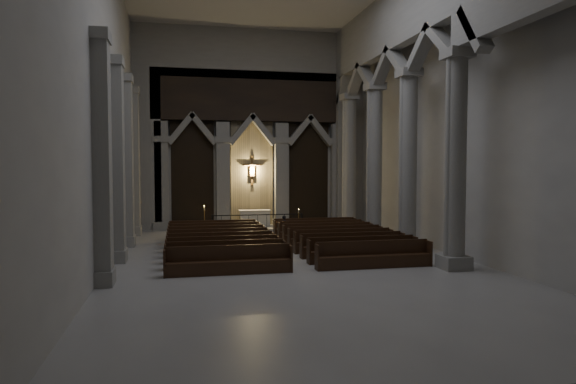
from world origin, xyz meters
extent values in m
plane|color=#A09D98|center=(0.00, 0.00, 0.00)|extent=(24.00, 24.00, 0.00)
cube|color=#AFACA4|center=(0.00, 12.00, 6.00)|extent=(14.00, 0.10, 12.00)
cube|color=#AFACA4|center=(0.00, -12.00, 6.00)|extent=(14.00, 0.10, 12.00)
cube|color=#AFACA4|center=(-7.00, 0.00, 6.00)|extent=(0.10, 24.00, 12.00)
cube|color=#AFACA4|center=(7.00, 0.00, 6.00)|extent=(0.10, 24.00, 12.00)
cube|color=gray|center=(-5.40, 11.50, 3.20)|extent=(0.80, 0.50, 6.40)
cube|color=gray|center=(-5.40, 11.50, 0.25)|extent=(1.05, 0.70, 0.50)
cube|color=gray|center=(-5.40, 11.50, 5.35)|extent=(1.00, 0.65, 0.35)
cube|color=gray|center=(-1.80, 11.50, 3.20)|extent=(0.80, 0.50, 6.40)
cube|color=gray|center=(-1.80, 11.50, 0.25)|extent=(1.05, 0.70, 0.50)
cube|color=gray|center=(-1.80, 11.50, 5.35)|extent=(1.00, 0.65, 0.35)
cube|color=gray|center=(1.80, 11.50, 3.20)|extent=(0.80, 0.50, 6.40)
cube|color=gray|center=(1.80, 11.50, 0.25)|extent=(1.05, 0.70, 0.50)
cube|color=gray|center=(1.80, 11.50, 5.35)|extent=(1.00, 0.65, 0.35)
cube|color=gray|center=(5.40, 11.50, 3.20)|extent=(0.80, 0.50, 6.40)
cube|color=gray|center=(5.40, 11.50, 0.25)|extent=(1.05, 0.70, 0.50)
cube|color=gray|center=(5.40, 11.50, 5.35)|extent=(1.00, 0.65, 0.35)
cube|color=black|center=(-3.60, 11.85, 3.50)|extent=(2.60, 0.15, 7.00)
cube|color=tan|center=(0.00, 11.85, 3.50)|extent=(2.60, 0.15, 7.00)
cube|color=black|center=(3.60, 11.85, 3.50)|extent=(2.60, 0.15, 7.00)
cube|color=black|center=(0.00, 11.50, 8.00)|extent=(12.00, 0.50, 3.00)
cube|color=gray|center=(-6.20, 11.50, 4.50)|extent=(1.60, 0.50, 9.00)
cube|color=gray|center=(6.20, 11.50, 4.50)|extent=(1.60, 0.50, 9.00)
cube|color=gray|center=(0.00, 11.50, 10.50)|extent=(14.00, 0.50, 3.00)
plane|color=#F7B46F|center=(0.00, 11.82, 3.50)|extent=(1.50, 0.00, 1.50)
cube|color=brown|center=(0.00, 11.73, 3.50)|extent=(0.13, 0.08, 1.80)
cube|color=brown|center=(0.00, 11.73, 3.85)|extent=(1.10, 0.08, 0.13)
cube|color=tan|center=(0.00, 11.67, 3.45)|extent=(0.26, 0.10, 0.60)
sphere|color=tan|center=(0.00, 11.67, 3.85)|extent=(0.17, 0.17, 0.17)
cylinder|color=tan|center=(-0.26, 11.67, 3.82)|extent=(0.45, 0.08, 0.08)
cylinder|color=tan|center=(0.26, 11.67, 3.82)|extent=(0.45, 0.08, 0.08)
cube|color=gray|center=(5.50, 9.50, 0.25)|extent=(1.00, 1.00, 0.50)
cylinder|color=gray|center=(5.50, 9.50, 4.00)|extent=(0.70, 0.70, 7.50)
cube|color=gray|center=(5.50, 9.50, 7.85)|extent=(0.95, 0.95, 0.35)
cube|color=gray|center=(5.50, 5.50, 0.25)|extent=(1.00, 1.00, 0.50)
cylinder|color=gray|center=(5.50, 5.50, 4.00)|extent=(0.70, 0.70, 7.50)
cube|color=gray|center=(5.50, 5.50, 7.85)|extent=(0.95, 0.95, 0.35)
cube|color=gray|center=(5.50, 1.50, 0.25)|extent=(1.00, 1.00, 0.50)
cylinder|color=gray|center=(5.50, 1.50, 4.00)|extent=(0.70, 0.70, 7.50)
cube|color=gray|center=(5.50, 1.50, 7.85)|extent=(0.95, 0.95, 0.35)
cube|color=gray|center=(5.50, -2.50, 0.25)|extent=(1.00, 1.00, 0.50)
cylinder|color=gray|center=(5.50, -2.50, 4.00)|extent=(0.70, 0.70, 7.50)
cube|color=gray|center=(5.50, -2.50, 7.85)|extent=(0.95, 0.95, 0.35)
cube|color=gray|center=(5.50, 11.40, 4.60)|extent=(0.55, 1.20, 9.20)
cube|color=gray|center=(-6.75, 9.50, 0.25)|extent=(0.60, 1.00, 0.50)
cube|color=gray|center=(-6.75, 9.50, 4.00)|extent=(0.50, 0.80, 7.50)
cube|color=gray|center=(-6.75, 9.50, 7.85)|extent=(0.60, 1.00, 0.35)
cube|color=gray|center=(-6.75, 5.50, 0.25)|extent=(0.60, 1.00, 0.50)
cube|color=gray|center=(-6.75, 5.50, 4.00)|extent=(0.50, 0.80, 7.50)
cube|color=gray|center=(-6.75, 5.50, 7.85)|extent=(0.60, 1.00, 0.35)
cube|color=gray|center=(-6.75, 1.50, 0.25)|extent=(0.60, 1.00, 0.50)
cube|color=gray|center=(-6.75, 1.50, 4.00)|extent=(0.50, 0.80, 7.50)
cube|color=gray|center=(-6.75, 1.50, 7.85)|extent=(0.60, 1.00, 0.35)
cube|color=gray|center=(-6.75, -2.50, 0.25)|extent=(0.60, 1.00, 0.50)
cube|color=gray|center=(-6.75, -2.50, 4.00)|extent=(0.50, 0.80, 7.50)
cube|color=gray|center=(-6.75, -2.50, 7.85)|extent=(0.60, 1.00, 0.35)
cube|color=gray|center=(0.00, 10.60, 0.07)|extent=(8.50, 2.60, 0.15)
cube|color=beige|center=(0.05, 11.02, 0.62)|extent=(1.77, 0.69, 0.93)
cube|color=silver|center=(0.05, 11.02, 1.10)|extent=(1.91, 0.77, 0.04)
cube|color=black|center=(0.00, 9.40, 0.99)|extent=(5.19, 0.05, 0.05)
cube|color=black|center=(-2.59, 9.40, 0.52)|extent=(0.09, 0.09, 1.04)
cube|color=black|center=(2.59, 9.40, 0.52)|extent=(0.09, 0.09, 1.04)
cylinder|color=black|center=(-2.08, 9.40, 0.49)|extent=(0.02, 0.02, 0.95)
cylinder|color=black|center=(-1.56, 9.40, 0.49)|extent=(0.02, 0.02, 0.95)
cylinder|color=black|center=(-1.04, 9.40, 0.49)|extent=(0.02, 0.02, 0.95)
cylinder|color=black|center=(-0.52, 9.40, 0.49)|extent=(0.02, 0.02, 0.95)
cylinder|color=black|center=(0.00, 9.40, 0.49)|extent=(0.02, 0.02, 0.95)
cylinder|color=black|center=(0.52, 9.40, 0.49)|extent=(0.02, 0.02, 0.95)
cylinder|color=black|center=(1.04, 9.40, 0.49)|extent=(0.02, 0.02, 0.95)
cylinder|color=black|center=(1.56, 9.40, 0.49)|extent=(0.02, 0.02, 0.95)
cylinder|color=black|center=(2.08, 9.40, 0.49)|extent=(0.02, 0.02, 0.95)
cylinder|color=#AD8935|center=(-3.01, 9.68, 0.03)|extent=(0.26, 0.26, 0.05)
cylinder|color=#AD8935|center=(-3.01, 9.68, 0.66)|extent=(0.04, 0.04, 1.26)
cylinder|color=#AD8935|center=(-3.01, 9.68, 1.29)|extent=(0.13, 0.13, 0.02)
cylinder|color=beige|center=(-3.01, 9.68, 1.40)|extent=(0.05, 0.05, 0.22)
sphere|color=#FFD259|center=(-3.01, 9.68, 1.53)|extent=(0.05, 0.05, 0.05)
cylinder|color=#AD8935|center=(2.37, 9.29, 0.02)|extent=(0.22, 0.22, 0.05)
cylinder|color=#AD8935|center=(2.37, 9.29, 0.55)|extent=(0.03, 0.03, 1.05)
cylinder|color=#AD8935|center=(2.37, 9.29, 1.07)|extent=(0.11, 0.11, 0.02)
cylinder|color=beige|center=(2.37, 9.29, 1.17)|extent=(0.04, 0.04, 0.18)
sphere|color=#FFD259|center=(2.37, 9.29, 1.28)|extent=(0.04, 0.04, 0.04)
cube|color=black|center=(-2.70, 6.79, 0.24)|extent=(4.42, 0.42, 0.47)
cube|color=black|center=(-2.70, 6.99, 0.74)|extent=(4.42, 0.07, 0.53)
cube|color=black|center=(-4.91, 6.79, 0.47)|extent=(0.06, 0.47, 0.95)
cube|color=black|center=(-0.49, 6.79, 0.47)|extent=(0.06, 0.47, 0.95)
cube|color=black|center=(2.70, 6.79, 0.24)|extent=(4.42, 0.42, 0.47)
cube|color=black|center=(2.70, 6.99, 0.74)|extent=(4.42, 0.07, 0.53)
cube|color=black|center=(0.49, 6.79, 0.47)|extent=(0.06, 0.47, 0.95)
cube|color=black|center=(4.91, 6.79, 0.47)|extent=(0.06, 0.47, 0.95)
cube|color=black|center=(-2.70, 5.58, 0.24)|extent=(4.42, 0.42, 0.47)
cube|color=black|center=(-2.70, 5.78, 0.74)|extent=(4.42, 0.07, 0.53)
cube|color=black|center=(-4.91, 5.58, 0.47)|extent=(0.06, 0.47, 0.95)
cube|color=black|center=(-0.49, 5.58, 0.47)|extent=(0.06, 0.47, 0.95)
cube|color=black|center=(2.70, 5.58, 0.24)|extent=(4.42, 0.42, 0.47)
cube|color=black|center=(2.70, 5.78, 0.74)|extent=(4.42, 0.07, 0.53)
cube|color=black|center=(0.49, 5.58, 0.47)|extent=(0.06, 0.47, 0.95)
cube|color=black|center=(4.91, 5.58, 0.47)|extent=(0.06, 0.47, 0.95)
cube|color=black|center=(-2.70, 4.36, 0.24)|extent=(4.42, 0.42, 0.47)
cube|color=black|center=(-2.70, 4.56, 0.74)|extent=(4.42, 0.07, 0.53)
cube|color=black|center=(-4.91, 4.36, 0.47)|extent=(0.06, 0.47, 0.95)
cube|color=black|center=(-0.49, 4.36, 0.47)|extent=(0.06, 0.47, 0.95)
cube|color=black|center=(2.70, 4.36, 0.24)|extent=(4.42, 0.42, 0.47)
cube|color=black|center=(2.70, 4.56, 0.74)|extent=(4.42, 0.07, 0.53)
cube|color=black|center=(0.49, 4.36, 0.47)|extent=(0.06, 0.47, 0.95)
cube|color=black|center=(4.91, 4.36, 0.47)|extent=(0.06, 0.47, 0.95)
cube|color=black|center=(-2.70, 3.15, 0.24)|extent=(4.42, 0.42, 0.47)
cube|color=black|center=(-2.70, 3.35, 0.74)|extent=(4.42, 0.07, 0.53)
cube|color=black|center=(-4.91, 3.15, 0.47)|extent=(0.06, 0.47, 0.95)
cube|color=black|center=(-0.49, 3.15, 0.47)|extent=(0.06, 0.47, 0.95)
cube|color=black|center=(2.70, 3.15, 0.24)|extent=(4.42, 0.42, 0.47)
cube|color=black|center=(2.70, 3.35, 0.74)|extent=(4.42, 0.07, 0.53)
cube|color=black|center=(0.49, 3.15, 0.47)|extent=(0.06, 0.47, 0.95)
cube|color=black|center=(4.91, 3.15, 0.47)|extent=(0.06, 0.47, 0.95)
cube|color=black|center=(-2.70, 1.94, 0.24)|extent=(4.42, 0.42, 0.47)
cube|color=black|center=(-2.70, 2.14, 0.74)|extent=(4.42, 0.07, 0.53)
cube|color=black|center=(-4.91, 1.94, 0.47)|extent=(0.06, 0.47, 0.95)
cube|color=black|center=(-0.49, 1.94, 0.47)|extent=(0.06, 0.47, 0.95)
cube|color=black|center=(2.70, 1.94, 0.24)|extent=(4.42, 0.42, 0.47)
cube|color=black|center=(2.70, 2.14, 0.74)|extent=(4.42, 0.07, 0.53)
cube|color=black|center=(0.49, 1.94, 0.47)|extent=(0.06, 0.47, 0.95)
cube|color=black|center=(4.91, 1.94, 0.47)|extent=(0.06, 0.47, 0.95)
cube|color=black|center=(-2.70, 0.72, 0.24)|extent=(4.42, 0.42, 0.47)
cube|color=black|center=(-2.70, 0.92, 0.74)|extent=(4.42, 0.07, 0.53)
cube|color=black|center=(-4.91, 0.72, 0.47)|extent=(0.06, 0.47, 0.95)
cube|color=black|center=(-0.49, 0.72, 0.47)|extent=(0.06, 0.47, 0.95)
cube|color=black|center=(2.70, 0.72, 0.24)|extent=(4.42, 0.42, 0.47)
cube|color=black|center=(2.70, 0.92, 0.74)|extent=(4.42, 0.07, 0.53)
cube|color=black|center=(0.49, 0.72, 0.47)|extent=(0.06, 0.47, 0.95)
cube|color=black|center=(4.91, 0.72, 0.47)|extent=(0.06, 0.47, 0.95)
cube|color=black|center=(-2.70, -0.49, 0.24)|extent=(4.42, 0.42, 0.47)
cube|color=black|center=(-2.70, -0.29, 0.74)|extent=(4.42, 0.07, 0.53)
cube|color=black|center=(-4.91, -0.49, 0.47)|extent=(0.06, 0.47, 0.95)
cube|color=black|center=(-0.49, -0.49, 0.47)|extent=(0.06, 0.47, 0.95)
cube|color=black|center=(2.70, -0.49, 0.24)|extent=(4.42, 0.42, 0.47)
cube|color=black|center=(2.70, -0.29, 0.74)|extent=(4.42, 0.07, 0.53)
cube|color=black|center=(0.49, -0.49, 0.47)|extent=(0.06, 0.47, 0.95)
cube|color=black|center=(4.91, -0.49, 0.47)|extent=(0.06, 0.47, 0.95)
cube|color=black|center=(-2.70, -1.70, 0.24)|extent=(4.42, 0.42, 0.47)
cube|color=black|center=(-2.70, -1.50, 0.74)|extent=(4.42, 0.07, 0.53)
cube|color=black|center=(-4.91, -1.70, 0.47)|extent=(0.06, 0.47, 0.95)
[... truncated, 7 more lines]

